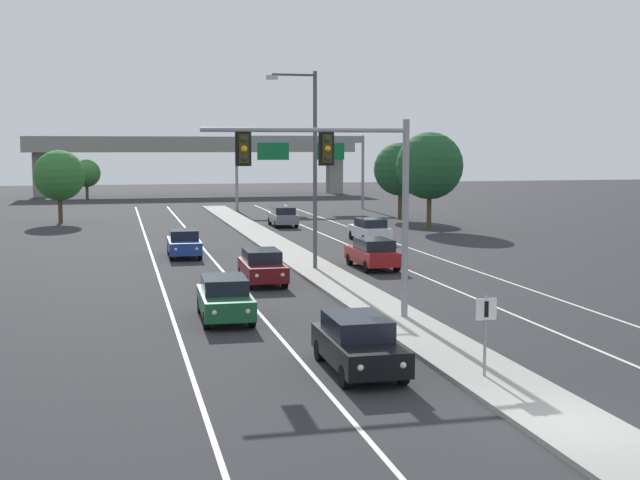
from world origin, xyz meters
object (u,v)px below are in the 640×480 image
at_px(car_oncoming_green, 225,298).
at_px(tree_far_right_b, 400,169).
at_px(street_lamp_median, 311,158).
at_px(car_receding_grey, 283,216).
at_px(overhead_signal_mast, 343,176).
at_px(car_oncoming_darkred, 262,266).
at_px(median_sign_post, 486,324).
at_px(highway_sign_gantry, 301,149).
at_px(tree_far_left_c, 87,173).
at_px(car_receding_red, 373,253).
at_px(car_oncoming_black, 358,343).
at_px(tree_far_left_b, 59,175).
at_px(tree_far_right_a, 430,166).
at_px(car_oncoming_blue, 184,243).
at_px(car_receding_white, 370,230).

bearing_deg(car_oncoming_green, tree_far_right_b, 62.98).
relative_size(street_lamp_median, tree_far_right_b, 1.48).
bearing_deg(car_receding_grey, street_lamp_median, -97.63).
xyz_separation_m(overhead_signal_mast, car_oncoming_darkred, (-1.33, 9.56, -4.50)).
distance_m(median_sign_post, tree_far_right_b, 52.16).
xyz_separation_m(car_receding_grey, highway_sign_gantry, (5.20, 17.20, 5.34)).
bearing_deg(overhead_signal_mast, tree_far_left_c, 98.30).
distance_m(median_sign_post, street_lamp_median, 21.75).
relative_size(car_receding_red, car_receding_grey, 1.00).
bearing_deg(street_lamp_median, tree_far_right_b, 63.04).
bearing_deg(car_oncoming_black, overhead_signal_mast, 78.93).
bearing_deg(tree_far_left_b, car_oncoming_green, -78.99).
bearing_deg(car_oncoming_black, tree_far_right_a, 66.62).
bearing_deg(street_lamp_median, car_oncoming_blue, 129.70).
distance_m(median_sign_post, car_receding_white, 34.24).
bearing_deg(car_oncoming_blue, tree_far_left_c, 97.14).
height_order(car_oncoming_blue, tree_far_left_c, tree_far_left_c).
relative_size(car_oncoming_blue, car_receding_red, 1.00).
height_order(car_oncoming_blue, car_receding_red, same).
bearing_deg(car_oncoming_darkred, car_oncoming_green, -109.03).
bearing_deg(car_receding_red, car_oncoming_darkred, -151.37).
xyz_separation_m(car_receding_red, car_receding_white, (3.48, 12.14, 0.00)).
distance_m(median_sign_post, car_oncoming_black, 3.63).
height_order(street_lamp_median, car_oncoming_green, street_lamp_median).
distance_m(car_oncoming_green, car_receding_grey, 36.98).
distance_m(street_lamp_median, car_oncoming_darkred, 6.83).
bearing_deg(median_sign_post, overhead_signal_mast, 102.21).
relative_size(car_oncoming_darkred, car_oncoming_blue, 1.00).
height_order(tree_far_left_c, tree_far_right_a, tree_far_right_a).
bearing_deg(car_receding_grey, car_oncoming_blue, -118.00).
bearing_deg(car_oncoming_green, car_oncoming_blue, 90.19).
relative_size(highway_sign_gantry, tree_far_right_a, 1.77).
xyz_separation_m(median_sign_post, highway_sign_gantry, (8.47, 62.96, 4.58)).
distance_m(street_lamp_median, car_oncoming_black, 20.43).
height_order(car_oncoming_green, car_oncoming_darkred, same).
relative_size(median_sign_post, car_receding_white, 0.49).
height_order(overhead_signal_mast, car_oncoming_black, overhead_signal_mast).
bearing_deg(tree_far_right_a, tree_far_left_c, 120.91).
xyz_separation_m(car_oncoming_green, tree_far_right_b, (20.44, 40.08, 3.58)).
bearing_deg(car_receding_red, street_lamp_median, -178.98).
relative_size(car_oncoming_green, tree_far_left_b, 0.74).
bearing_deg(overhead_signal_mast, tree_far_right_a, 64.37).
xyz_separation_m(overhead_signal_mast, car_receding_red, (5.15, 13.09, -4.50)).
bearing_deg(car_receding_red, tree_far_right_a, 61.74).
relative_size(car_oncoming_green, tree_far_right_a, 0.60).
bearing_deg(car_receding_white, overhead_signal_mast, -108.89).
height_order(tree_far_left_b, tree_far_right_a, tree_far_right_a).
bearing_deg(median_sign_post, street_lamp_median, 90.00).
xyz_separation_m(overhead_signal_mast, car_oncoming_blue, (-4.13, 20.17, -4.50)).
xyz_separation_m(highway_sign_gantry, tree_far_left_c, (-21.60, 23.05, -3.02)).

